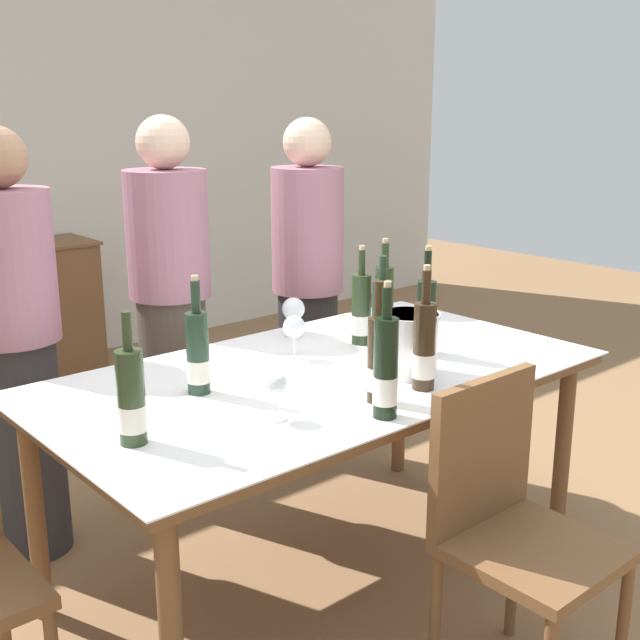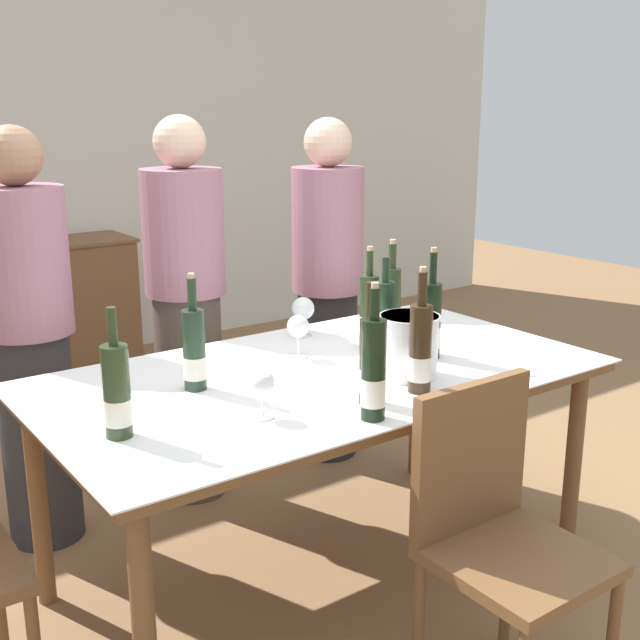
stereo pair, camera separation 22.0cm
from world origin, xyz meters
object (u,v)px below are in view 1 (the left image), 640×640
Objects in this scene: wine_glass_0 at (294,328)px; wine_bottle_2 at (198,354)px; chair_near_front at (510,516)px; wine_bottle_0 at (382,325)px; wine_glass_2 at (275,387)px; person_guest_left at (171,316)px; wine_bottle_5 at (131,399)px; person_guest_right at (308,292)px; wine_bottle_3 at (386,370)px; wine_bottle_7 at (361,311)px; wine_bottle_4 at (384,309)px; wine_bottle_8 at (426,319)px; wine_bottle_1 at (378,360)px; wine_glass_1 at (293,310)px; person_host at (15,350)px; wine_bottle_6 at (424,348)px; dining_table at (320,390)px; ice_bucket at (409,342)px.

wine_bottle_2 is at bearing -169.78° from wine_glass_0.
wine_glass_0 is 0.99m from chair_near_front.
wine_bottle_0 is 0.62m from wine_glass_2.
wine_bottle_2 is 0.23× the size of person_guest_left.
person_guest_right reaches higher than wine_bottle_5.
wine_bottle_3 reaches higher than wine_bottle_0.
wine_bottle_7 is at bearing 72.95° from chair_near_front.
person_guest_right is at bearing -0.99° from person_guest_left.
wine_bottle_4 is at bearing -64.69° from wine_bottle_7.
wine_glass_0 is at bearing 143.86° from wine_bottle_8.
wine_bottle_1 is at bearing -99.25° from wine_glass_0.
wine_glass_1 is at bearing 93.13° from wine_bottle_0.
wine_bottle_6 is at bearing -54.87° from person_host.
wine_bottle_3 is at bearing -92.84° from person_guest_left.
person_guest_left is (0.36, 0.77, -0.09)m from wine_bottle_2.
wine_bottle_1 is 0.94× the size of wine_bottle_8.
wine_bottle_4 is 1.15m from wine_bottle_5.
wine_bottle_8 is at bearing -78.64° from wine_bottle_4.
wine_bottle_6 is (0.90, -0.22, 0.01)m from wine_bottle_5.
wine_bottle_8 reaches higher than dining_table.
wine_glass_2 is (-0.75, -0.31, -0.05)m from wine_bottle_4.
wine_bottle_1 is at bearing 175.63° from wine_bottle_6.
wine_bottle_3 is 0.74m from wine_bottle_7.
wine_bottle_4 is 0.25× the size of person_guest_right.
person_guest_left is at bearing 115.85° from wine_bottle_8.
wine_bottle_7 is 1.26m from person_host.
person_guest_right reaches higher than wine_bottle_4.
wine_bottle_4 is 2.61× the size of wine_glass_0.
person_guest_left is (0.31, 1.10, -0.07)m from wine_glass_2.
wine_bottle_8 is at bearing -64.15° from person_guest_left.
person_host is at bearing 110.51° from wine_bottle_2.
ice_bucket is at bearing -25.89° from wine_bottle_2.
wine_glass_2 is at bearing -151.28° from wine_bottle_7.
wine_bottle_3 is 2.82× the size of wine_glass_2.
wine_bottle_2 is at bearing -69.49° from person_host.
wine_bottle_3 is (-0.07, -0.10, 0.01)m from wine_bottle_1.
wine_bottle_6 reaches higher than wine_bottle_2.
person_host is (-0.76, 1.61, 0.27)m from chair_near_front.
dining_table is 0.49m from wine_bottle_3.
wine_bottle_7 is at bearing 28.72° from wine_glass_2.
ice_bucket reaches higher than wine_glass_0.
wine_bottle_8 is 0.44× the size of chair_near_front.
person_guest_left reaches higher than wine_bottle_4.
wine_bottle_3 is 0.87m from wine_glass_1.
dining_table is 0.42m from wine_bottle_6.
wine_bottle_0 is at bearing 76.52° from chair_near_front.
wine_bottle_7 is 1.01m from chair_near_front.
ice_bucket is at bearing -49.55° from person_host.
wine_bottle_3 reaches higher than wine_glass_0.
wine_glass_0 is (-0.11, 0.51, -0.03)m from wine_bottle_6.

